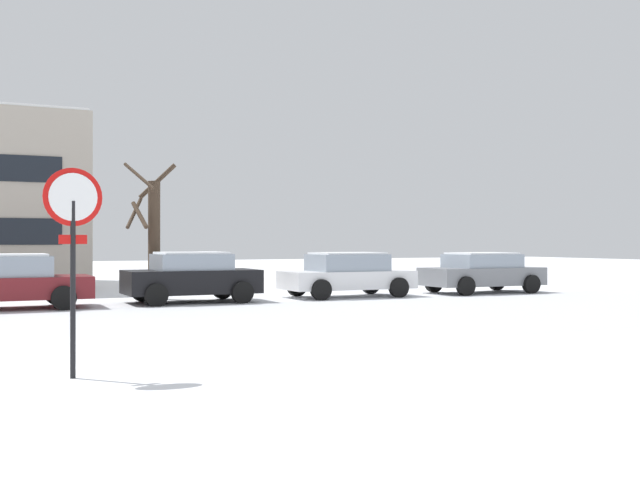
{
  "coord_description": "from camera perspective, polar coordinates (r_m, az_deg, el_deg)",
  "views": [
    {
      "loc": [
        -2.03,
        -12.35,
        1.76
      ],
      "look_at": [
        6.27,
        5.44,
        1.82
      ],
      "focal_mm": 42.3,
      "sensor_mm": 36.0,
      "label": 1
    }
  ],
  "objects": [
    {
      "name": "parked_car_white",
      "position": [
        24.28,
        2.07,
        -2.6
      ],
      "size": [
        4.21,
        2.11,
        1.44
      ],
      "color": "white",
      "rests_on": "ground"
    },
    {
      "name": "parked_car_gray",
      "position": [
        26.82,
        12.16,
        -2.39
      ],
      "size": [
        4.21,
        2.12,
        1.41
      ],
      "color": "slate",
      "rests_on": "ground"
    },
    {
      "name": "road_surface",
      "position": [
        16.24,
        -17.82,
        -6.38
      ],
      "size": [
        80.0,
        9.34,
        0.0
      ],
      "color": "silver",
      "rests_on": "ground"
    },
    {
      "name": "ground_plane",
      "position": [
        12.64,
        -15.71,
        -8.18
      ],
      "size": [
        120.0,
        120.0,
        0.0
      ],
      "primitive_type": "plane",
      "color": "white"
    },
    {
      "name": "parked_car_black",
      "position": [
        22.35,
        -9.7,
        -2.75
      ],
      "size": [
        3.83,
        2.14,
        1.48
      ],
      "color": "black",
      "rests_on": "ground"
    },
    {
      "name": "parked_car_maroon",
      "position": [
        21.47,
        -23.01,
        -2.88
      ],
      "size": [
        4.55,
        2.13,
        1.46
      ],
      "color": "maroon",
      "rests_on": "ground"
    },
    {
      "name": "tree_far_left",
      "position": [
        23.84,
        -12.54,
        0.47
      ],
      "size": [
        1.72,
        1.81,
        4.27
      ],
      "color": "#423326",
      "rests_on": "ground"
    },
    {
      "name": "stop_sign",
      "position": [
        10.27,
        -18.18,
        0.69
      ],
      "size": [
        0.76,
        0.12,
        2.73
      ],
      "color": "black",
      "rests_on": "ground"
    }
  ]
}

